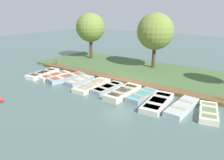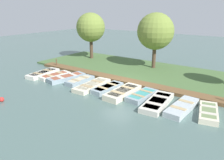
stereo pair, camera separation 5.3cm
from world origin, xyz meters
name	(u,v)px [view 1 (the left image)]	position (x,y,z in m)	size (l,w,h in m)	color
ground_plane	(119,86)	(0.00, 0.00, 0.00)	(80.00, 80.00, 0.00)	#4C6660
shore_bank	(147,71)	(-5.00, 0.00, 0.08)	(8.00, 24.00, 0.17)	#476638
dock_walkway	(127,81)	(-1.16, 0.00, 0.13)	(1.10, 20.39, 0.26)	brown
rowboat_0	(43,74)	(1.61, -7.54, 0.18)	(3.39, 1.47, 0.37)	silver
rowboat_1	(55,76)	(1.37, -6.18, 0.16)	(2.97, 1.35, 0.33)	silver
rowboat_2	(67,78)	(1.28, -4.72, 0.20)	(3.53, 1.82, 0.40)	#8C9EA8
rowboat_3	(80,81)	(1.15, -3.23, 0.19)	(2.70, 1.00, 0.38)	#8C9EA8
rowboat_4	(92,85)	(1.43, -1.63, 0.17)	(3.63, 1.36, 0.34)	beige
rowboat_5	(107,88)	(1.26, -0.24, 0.19)	(2.90, 1.20, 0.38)	#8C9EA8
rowboat_6	(123,92)	(1.41, 1.27, 0.22)	(3.37, 1.28, 0.44)	beige
rowboat_7	(142,95)	(1.02, 2.64, 0.18)	(2.81, 1.33, 0.36)	#8C9EA8
rowboat_8	(158,102)	(1.51, 4.03, 0.18)	(3.61, 1.53, 0.37)	beige
rowboat_9	(182,107)	(1.32, 5.59, 0.19)	(3.32, 1.24, 0.39)	#B2BCC1
rowboat_10	(209,112)	(1.08, 7.09, 0.18)	(2.88, 1.60, 0.36)	beige
mooring_post_near	(56,63)	(-1.10, -8.74, 0.47)	(0.12, 0.12, 0.93)	brown
buoy	(2,100)	(7.16, -4.79, 0.16)	(0.32, 0.32, 0.32)	red
park_tree_far_left	(90,28)	(-6.20, -8.21, 3.85)	(3.40, 3.40, 5.58)	#4C3828
park_tree_left	(155,31)	(-6.46, -0.02, 3.85)	(3.63, 3.63, 5.68)	#4C3828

